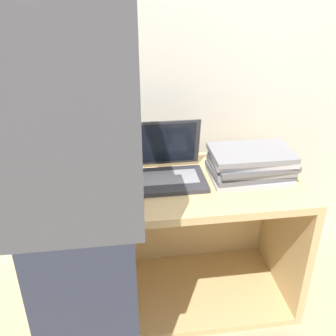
{
  "coord_description": "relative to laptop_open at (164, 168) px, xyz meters",
  "views": [
    {
      "loc": [
        -0.2,
        -1.23,
        1.57
      ],
      "look_at": [
        0.0,
        0.2,
        0.8
      ],
      "focal_mm": 42.0,
      "sensor_mm": 36.0,
      "label": 1
    }
  ],
  "objects": [
    {
      "name": "wall_back",
      "position": [
        0.0,
        0.34,
        0.47
      ],
      "size": [
        8.0,
        0.05,
        2.4
      ],
      "color": "beige",
      "rests_on": "ground_plane"
    },
    {
      "name": "laptop_stack_left",
      "position": [
        -0.39,
        -0.04,
        0.02
      ],
      "size": [
        0.38,
        0.26,
        0.14
      ],
      "color": "#B7B7BC",
      "rests_on": "cart"
    },
    {
      "name": "laptop_stack_right",
      "position": [
        0.39,
        -0.04,
        0.02
      ],
      "size": [
        0.38,
        0.26,
        0.14
      ],
      "color": "#B7B7BC",
      "rests_on": "cart"
    },
    {
      "name": "person",
      "position": [
        -0.34,
        -0.55,
        0.15
      ],
      "size": [
        0.4,
        0.53,
        1.75
      ],
      "color": "#2D3342",
      "rests_on": "ground_plane"
    },
    {
      "name": "inventory_tag",
      "position": [
        -0.39,
        -0.1,
        0.09
      ],
      "size": [
        0.06,
        0.02,
        0.01
      ],
      "color": "red",
      "rests_on": "laptop_stack_left"
    },
    {
      "name": "laptop_open",
      "position": [
        0.0,
        0.0,
        0.0
      ],
      "size": [
        0.36,
        0.27,
        0.25
      ],
      "color": "#333338",
      "rests_on": "cart"
    },
    {
      "name": "cart",
      "position": [
        0.0,
        0.02,
        -0.39
      ],
      "size": [
        1.25,
        0.57,
        0.68
      ],
      "color": "tan",
      "rests_on": "ground_plane"
    }
  ]
}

